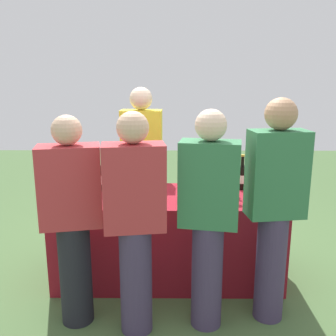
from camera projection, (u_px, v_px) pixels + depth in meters
name	position (u px, v px, depth m)	size (l,w,h in m)	color
ground_plane	(168.00, 274.00, 3.57)	(12.00, 12.00, 0.00)	#476638
tasting_table	(168.00, 236.00, 3.48)	(1.97, 0.79, 0.77)	maroon
wine_bottle_0	(81.00, 178.00, 3.51)	(0.08, 0.08, 0.32)	black
wine_bottle_1	(98.00, 178.00, 3.49)	(0.08, 0.08, 0.32)	black
wine_bottle_2	(113.00, 178.00, 3.57)	(0.08, 0.08, 0.30)	black
wine_bottle_3	(148.00, 179.00, 3.48)	(0.08, 0.08, 0.33)	black
wine_bottle_4	(187.00, 177.00, 3.53)	(0.07, 0.07, 0.32)	black
wine_bottle_5	(204.00, 180.00, 3.44)	(0.08, 0.08, 0.33)	black
wine_bottle_6	(229.00, 180.00, 3.44)	(0.07, 0.07, 0.33)	black
wine_bottle_7	(242.00, 177.00, 3.55)	(0.08, 0.08, 0.33)	black
wine_glass_0	(160.00, 189.00, 3.25)	(0.08, 0.08, 0.14)	silver
wine_glass_1	(182.00, 191.00, 3.17)	(0.06, 0.06, 0.14)	silver
wine_glass_2	(203.00, 188.00, 3.29)	(0.07, 0.07, 0.13)	silver
wine_glass_3	(225.00, 191.00, 3.19)	(0.07, 0.07, 0.14)	silver
wine_glass_4	(235.00, 192.00, 3.17)	(0.07, 0.07, 0.14)	silver
server_pouring	(142.00, 163.00, 3.97)	(0.42, 0.24, 1.69)	black
guest_0	(72.00, 217.00, 2.72)	(0.46, 0.31, 1.55)	black
guest_1	(135.00, 219.00, 2.61)	(0.44, 0.28, 1.59)	#3F3351
guest_2	(209.00, 215.00, 2.67)	(0.44, 0.29, 1.60)	#3F3351
guest_3	(275.00, 205.00, 2.75)	(0.43, 0.27, 1.66)	#3F3351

